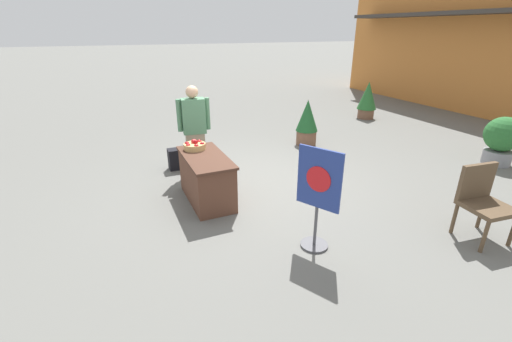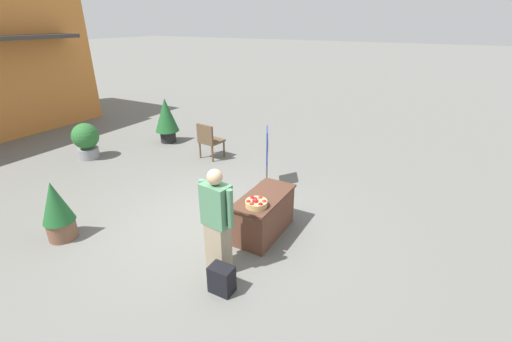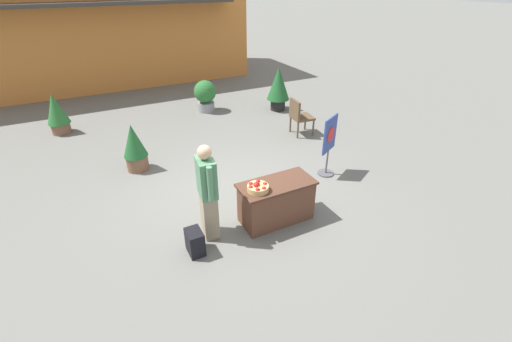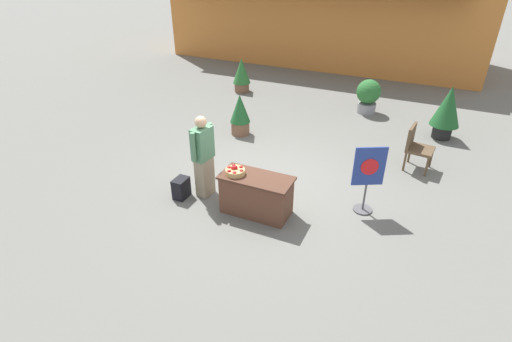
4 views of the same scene
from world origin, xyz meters
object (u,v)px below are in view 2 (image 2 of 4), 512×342
object	(u,v)px
display_table	(264,215)
patio_chair	(209,139)
potted_plant_near_left	(166,118)
potted_plant_far_left	(57,210)
backpack	(222,279)
apple_basket	(256,203)
potted_plant_near_right	(86,139)
person_visitor	(217,221)
poster_board	(267,155)

from	to	relation	value
display_table	patio_chair	xyz separation A→B (m)	(2.50, 3.04, 0.18)
potted_plant_near_left	potted_plant_far_left	bearing A→B (deg)	-157.89
display_table	backpack	size ratio (longest dim) A/B	3.19
backpack	patio_chair	bearing A→B (deg)	38.13
potted_plant_near_left	patio_chair	bearing A→B (deg)	-104.48
display_table	potted_plant_near_left	bearing A→B (deg)	59.10
backpack	potted_plant_far_left	xyz separation A→B (m)	(-0.29, 3.21, 0.36)
apple_basket	backpack	world-z (taller)	apple_basket
potted_plant_far_left	patio_chair	bearing A→B (deg)	-0.16
potted_plant_near_right	person_visitor	bearing A→B (deg)	-109.46
apple_basket	person_visitor	bearing A→B (deg)	165.35
backpack	patio_chair	world-z (taller)	patio_chair
apple_basket	potted_plant_far_left	distance (m)	3.45
display_table	poster_board	distance (m)	2.07
display_table	patio_chair	size ratio (longest dim) A/B	1.34
person_visitor	poster_board	bearing A→B (deg)	21.02
backpack	potted_plant_near_left	xyz separation A→B (m)	(4.59, 5.19, 0.57)
display_table	potted_plant_near_right	world-z (taller)	potted_plant_near_right
person_visitor	potted_plant_near_left	size ratio (longest dim) A/B	1.22
backpack	patio_chair	distance (m)	5.19
poster_board	backpack	bearing A→B (deg)	-100.48
apple_basket	potted_plant_far_left	size ratio (longest dim) A/B	0.33
potted_plant_near_left	backpack	bearing A→B (deg)	-131.47
person_visitor	potted_plant_near_right	world-z (taller)	person_visitor
patio_chair	potted_plant_near_left	size ratio (longest dim) A/B	0.72
patio_chair	poster_board	bearing A→B (deg)	-100.57
display_table	person_visitor	distance (m)	1.30
potted_plant_far_left	apple_basket	bearing A→B (deg)	-64.75
potted_plant_near_right	apple_basket	bearing A→B (deg)	-101.83
person_visitor	patio_chair	size ratio (longest dim) A/B	1.69
display_table	apple_basket	distance (m)	0.60
person_visitor	potted_plant_near_right	distance (m)	6.22
apple_basket	person_visitor	size ratio (longest dim) A/B	0.21
patio_chair	potted_plant_near_left	bearing A→B (deg)	82.36
display_table	potted_plant_far_left	bearing A→B (deg)	121.48
poster_board	potted_plant_far_left	bearing A→B (deg)	-147.96
display_table	potted_plant_near_left	distance (m)	5.88
apple_basket	person_visitor	world-z (taller)	person_visitor
person_visitor	backpack	bearing A→B (deg)	-133.74
apple_basket	backpack	size ratio (longest dim) A/B	0.86
potted_plant_far_left	poster_board	bearing A→B (deg)	-30.19
display_table	backpack	bearing A→B (deg)	-174.27
person_visitor	potted_plant_near_left	xyz separation A→B (m)	(4.21, 4.88, -0.08)
poster_board	potted_plant_far_left	size ratio (longest dim) A/B	1.23
person_visitor	backpack	xyz separation A→B (m)	(-0.38, -0.31, -0.65)
person_visitor	potted_plant_near_right	bearing A→B (deg)	77.60
person_visitor	potted_plant_far_left	world-z (taller)	person_visitor
poster_board	potted_plant_near_right	bearing A→B (deg)	162.83
backpack	apple_basket	bearing A→B (deg)	4.75
backpack	poster_board	world-z (taller)	poster_board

